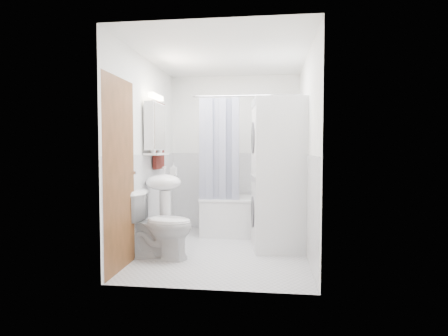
# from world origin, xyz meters

# --- Properties ---
(floor) EXTENTS (2.60, 2.60, 0.00)m
(floor) POSITION_xyz_m (0.00, 0.00, 0.00)
(floor) COLOR silver
(floor) RESTS_ON ground
(room_walls) EXTENTS (2.60, 2.60, 2.60)m
(room_walls) POSITION_xyz_m (0.00, 0.00, 1.49)
(room_walls) COLOR white
(room_walls) RESTS_ON ground
(wainscot) EXTENTS (1.98, 2.58, 2.58)m
(wainscot) POSITION_xyz_m (0.00, 0.29, 0.60)
(wainscot) COLOR silver
(wainscot) RESTS_ON ground
(door) EXTENTS (0.05, 2.00, 2.00)m
(door) POSITION_xyz_m (-0.95, -0.55, 1.00)
(door) COLOR brown
(door) RESTS_ON ground
(bathtub) EXTENTS (1.45, 0.69, 0.55)m
(bathtub) POSITION_xyz_m (0.28, 0.92, 0.30)
(bathtub) COLOR white
(bathtub) RESTS_ON ground
(tub_spout) EXTENTS (0.04, 0.12, 0.04)m
(tub_spout) POSITION_xyz_m (0.48, 1.25, 0.87)
(tub_spout) COLOR silver
(tub_spout) RESTS_ON room_walls
(curtain_rod) EXTENTS (1.63, 0.02, 0.02)m
(curtain_rod) POSITION_xyz_m (0.28, 0.64, 2.00)
(curtain_rod) COLOR silver
(curtain_rod) RESTS_ON room_walls
(shower_curtain) EXTENTS (0.55, 0.02, 1.45)m
(shower_curtain) POSITION_xyz_m (-0.16, 0.64, 1.25)
(shower_curtain) COLOR #141B47
(shower_curtain) RESTS_ON curtain_rod
(sink) EXTENTS (0.44, 0.37, 1.04)m
(sink) POSITION_xyz_m (-0.75, -0.05, 0.70)
(sink) COLOR white
(sink) RESTS_ON ground
(medicine_cabinet) EXTENTS (0.13, 0.50, 0.71)m
(medicine_cabinet) POSITION_xyz_m (-0.90, 0.10, 1.57)
(medicine_cabinet) COLOR white
(medicine_cabinet) RESTS_ON room_walls
(shelf) EXTENTS (0.18, 0.54, 0.02)m
(shelf) POSITION_xyz_m (-0.89, 0.10, 1.20)
(shelf) COLOR silver
(shelf) RESTS_ON room_walls
(shower_caddy) EXTENTS (0.22, 0.06, 0.02)m
(shower_caddy) POSITION_xyz_m (0.53, 1.24, 1.15)
(shower_caddy) COLOR silver
(shower_caddy) RESTS_ON room_walls
(towel) EXTENTS (0.07, 0.37, 0.90)m
(towel) POSITION_xyz_m (-0.94, 0.35, 1.45)
(towel) COLOR #561A16
(towel) RESTS_ON room_walls
(washer_dryer) EXTENTS (0.75, 0.75, 1.89)m
(washer_dryer) POSITION_xyz_m (0.68, 0.19, 0.94)
(washer_dryer) COLOR white
(washer_dryer) RESTS_ON ground
(toilet) EXTENTS (0.81, 0.49, 0.77)m
(toilet) POSITION_xyz_m (-0.71, -0.39, 0.38)
(toilet) COLOR white
(toilet) RESTS_ON ground
(soap_pump) EXTENTS (0.08, 0.17, 0.08)m
(soap_pump) POSITION_xyz_m (-0.71, 0.25, 0.95)
(soap_pump) COLOR gray
(soap_pump) RESTS_ON sink
(shelf_bottle) EXTENTS (0.07, 0.18, 0.07)m
(shelf_bottle) POSITION_xyz_m (-0.89, -0.05, 1.25)
(shelf_bottle) COLOR gray
(shelf_bottle) RESTS_ON shelf
(shelf_cup) EXTENTS (0.10, 0.09, 0.10)m
(shelf_cup) POSITION_xyz_m (-0.89, 0.22, 1.26)
(shelf_cup) COLOR gray
(shelf_cup) RESTS_ON shelf
(shampoo_a) EXTENTS (0.13, 0.17, 0.13)m
(shampoo_a) POSITION_xyz_m (0.35, 1.24, 1.23)
(shampoo_a) COLOR gray
(shampoo_a) RESTS_ON shower_caddy
(shampoo_b) EXTENTS (0.08, 0.21, 0.08)m
(shampoo_b) POSITION_xyz_m (0.47, 1.24, 1.20)
(shampoo_b) COLOR navy
(shampoo_b) RESTS_ON shower_caddy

